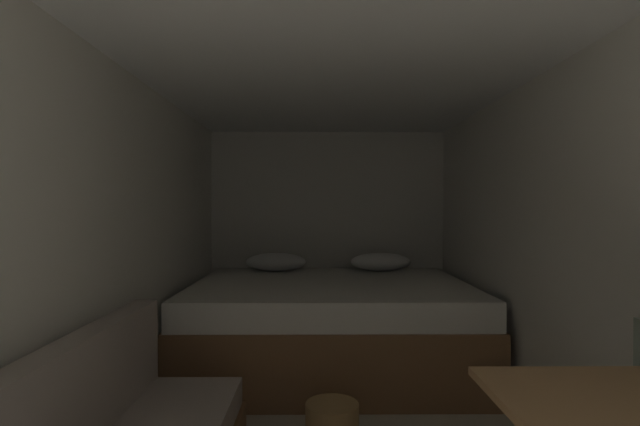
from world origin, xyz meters
TOP-DOWN VIEW (x-y plane):
  - wall_back at (0.00, 4.19)m, footprint 2.39×0.05m
  - wall_left at (-1.17, 1.76)m, footprint 0.05×4.82m
  - wall_right at (1.17, 1.76)m, footprint 0.05×4.82m
  - ceiling_slab at (0.00, 1.76)m, footprint 2.39×4.82m
  - bed at (0.00, 3.25)m, footprint 2.17×1.76m

SIDE VIEW (x-z plane):
  - bed at x=0.00m, z-range -0.08..0.78m
  - wall_back at x=0.00m, z-range 0.00..2.02m
  - wall_left at x=-1.17m, z-range 0.00..2.02m
  - wall_right at x=1.17m, z-range 0.00..2.02m
  - ceiling_slab at x=0.00m, z-range 2.02..2.07m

